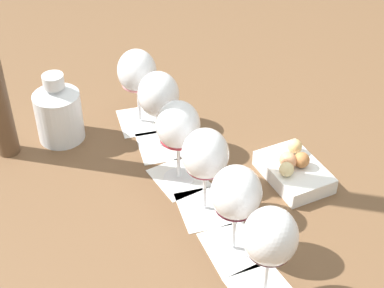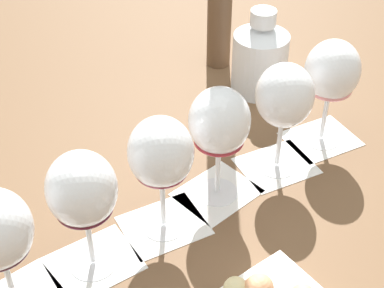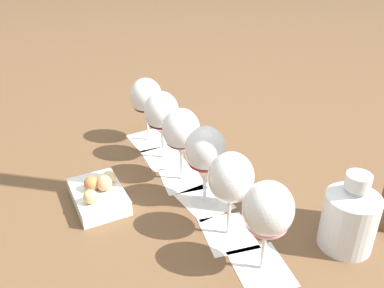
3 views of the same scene
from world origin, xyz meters
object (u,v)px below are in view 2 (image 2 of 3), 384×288
wine_glass_0 (332,74)px  wine_glass_3 (161,157)px  wine_glass_1 (284,100)px  ceramic_vase (260,57)px  wine_glass_2 (219,125)px  wine_glass_4 (82,194)px

wine_glass_0 → wine_glass_3: bearing=-24.3°
wine_glass_1 → ceramic_vase: (-0.20, -0.12, -0.06)m
wine_glass_2 → ceramic_vase: 0.32m
wine_glass_1 → wine_glass_3: size_ratio=1.00×
wine_glass_4 → wine_glass_0: bearing=155.6°
wine_glass_1 → wine_glass_2: (0.11, -0.06, 0.00)m
wine_glass_2 → wine_glass_4: 0.23m
wine_glass_0 → ceramic_vase: 0.20m
ceramic_vase → wine_glass_2: bearing=11.2°
wine_glass_0 → wine_glass_4: 0.46m
wine_glass_3 → wine_glass_0: bearing=155.7°
wine_glass_2 → wine_glass_3: (0.10, -0.04, -0.00)m
ceramic_vase → wine_glass_0: bearing=59.0°
wine_glass_0 → wine_glass_1: bearing=-22.0°
wine_glass_2 → wine_glass_4: size_ratio=1.00×
wine_glass_3 → ceramic_vase: size_ratio=1.14×
wine_glass_2 → wine_glass_3: same height
wine_glass_3 → wine_glass_1: bearing=154.6°
wine_glass_2 → ceramic_vase: bearing=-168.8°
wine_glass_0 → ceramic_vase: bearing=-121.0°
wine_glass_4 → wine_glass_1: bearing=154.8°
wine_glass_0 → wine_glass_2: bearing=-25.7°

